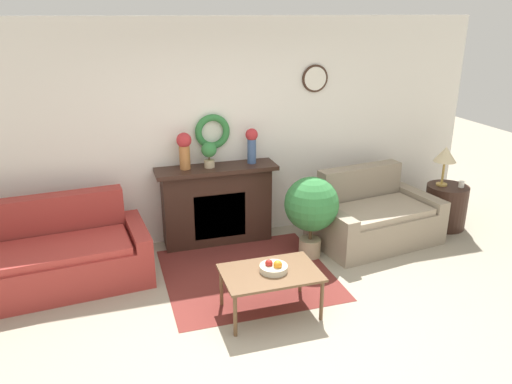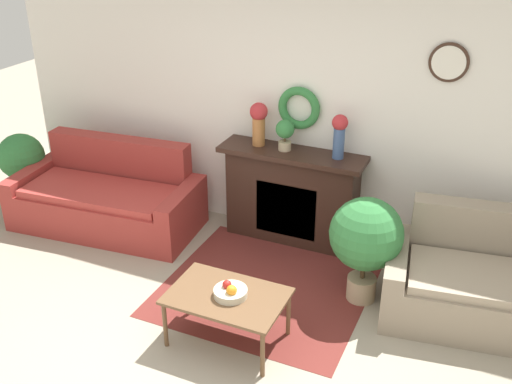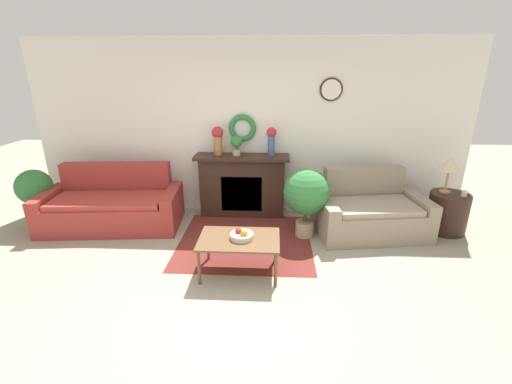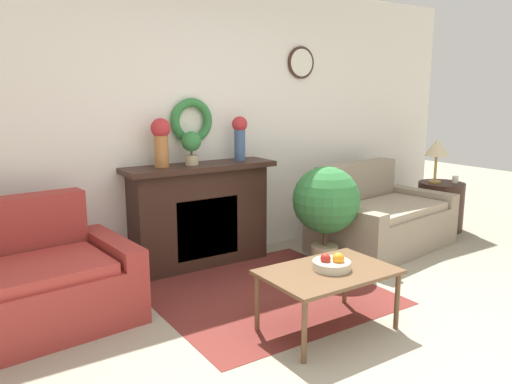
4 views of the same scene
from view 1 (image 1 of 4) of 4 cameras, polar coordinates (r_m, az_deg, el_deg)
The scene contains 15 objects.
ground_plane at distance 4.57m, azimuth 3.60°, elevation -16.96°, with size 16.00×16.00×0.00m, color #9E937F.
floor_rug at distance 5.60m, azimuth -0.97°, elevation -9.35°, with size 1.80×1.71×0.01m.
wall_back at distance 6.14m, azimuth -4.19°, elevation 6.82°, with size 6.80×0.15×2.70m.
fireplace at distance 6.18m, azimuth -4.49°, elevation -1.39°, with size 1.46×0.41×0.99m.
couch_left at distance 5.70m, azimuth -22.34°, elevation -6.98°, with size 2.05×1.09×0.89m.
loveseat_right at distance 6.45m, azimuth 13.21°, elevation -2.85°, with size 1.63×1.14×0.89m.
coffee_table at distance 4.77m, azimuth 1.66°, elevation -9.54°, with size 0.91×0.61×0.44m.
fruit_bowl at distance 4.73m, azimuth 2.03°, elevation -8.62°, with size 0.27×0.27×0.12m.
side_table_by_loveseat at distance 7.13m, azimuth 20.85°, elevation -1.54°, with size 0.54×0.54×0.58m.
table_lamp at distance 6.92m, azimuth 20.84°, elevation 3.94°, with size 0.29×0.29×0.52m.
mug at distance 7.03m, azimuth 22.42°, elevation 0.82°, with size 0.07×0.07×0.08m.
vase_on_mantel_left at distance 5.89m, azimuth -8.20°, elevation 5.01°, with size 0.18×0.18×0.44m.
vase_on_mantel_right at distance 6.07m, azimuth -0.50°, elevation 5.62°, with size 0.15×0.15×0.43m.
potted_plant_on_mantel at distance 5.94m, azimuth -5.40°, elevation 4.56°, with size 0.18×0.18×0.31m.
potted_plant_floor_by_loveseat at distance 5.77m, azimuth 6.35°, elevation -1.65°, with size 0.63×0.63×0.98m.
Camera 1 is at (-1.35, -3.40, 2.75)m, focal length 35.00 mm.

